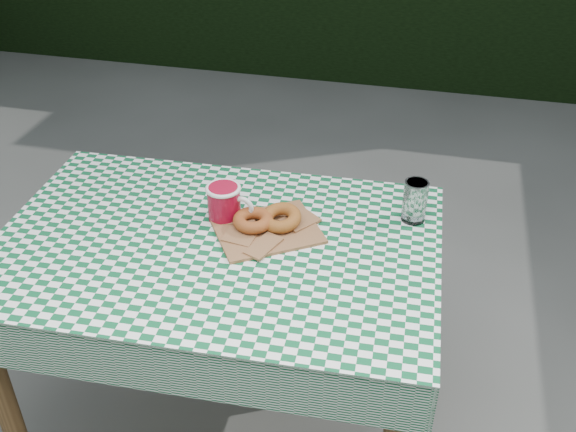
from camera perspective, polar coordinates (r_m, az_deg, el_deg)
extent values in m
plane|color=#504F4B|center=(2.37, -6.63, -15.69)|extent=(60.00, 60.00, 0.00)
cube|color=brown|center=(2.02, -5.51, -10.94)|extent=(1.18, 0.81, 0.75)
cube|color=#0C502B|center=(1.78, -6.17, -2.26)|extent=(1.20, 0.83, 0.01)
cube|color=#915D3F|center=(1.80, -1.79, -1.14)|extent=(0.34, 0.33, 0.01)
torus|color=#93441E|center=(1.79, -3.00, -0.35)|extent=(0.12, 0.12, 0.03)
torus|color=#9F4D21|center=(1.80, -0.62, -0.15)|extent=(0.15, 0.15, 0.04)
cylinder|color=silver|center=(1.85, 10.74, 1.26)|extent=(0.08, 0.08, 0.12)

